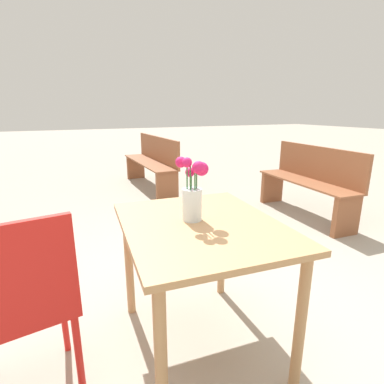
{
  "coord_description": "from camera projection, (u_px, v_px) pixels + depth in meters",
  "views": [
    {
      "loc": [
        -0.64,
        -1.25,
        1.27
      ],
      "look_at": [
        -0.02,
        0.05,
        0.87
      ],
      "focal_mm": 28.0,
      "sensor_mm": 36.0,
      "label": 1
    }
  ],
  "objects": [
    {
      "name": "cafe_chair",
      "position": [
        23.0,
        301.0,
        1.21
      ],
      "size": [
        0.45,
        0.45,
        0.89
      ],
      "color": "red",
      "rests_on": "ground_plane"
    },
    {
      "name": "bench_middle",
      "position": [
        153.0,
        160.0,
        4.93
      ],
      "size": [
        0.37,
        1.8,
        0.85
      ],
      "color": "brown",
      "rests_on": "ground_plane"
    },
    {
      "name": "bench_near",
      "position": [
        310.0,
        180.0,
        3.61
      ],
      "size": [
        0.48,
        1.43,
        0.85
      ],
      "color": "brown",
      "rests_on": "ground_plane"
    },
    {
      "name": "flower_vase",
      "position": [
        193.0,
        195.0,
        1.5
      ],
      "size": [
        0.16,
        0.16,
        0.33
      ],
      "color": "silver",
      "rests_on": "table_front"
    },
    {
      "name": "ground_plane",
      "position": [
        200.0,
        342.0,
        1.69
      ],
      "size": [
        40.0,
        40.0,
        0.0
      ],
      "primitive_type": "plane",
      "color": "#A39989"
    },
    {
      "name": "table_front",
      "position": [
        201.0,
        242.0,
        1.53
      ],
      "size": [
        0.84,
        1.0,
        0.72
      ],
      "color": "tan",
      "rests_on": "ground_plane"
    }
  ]
}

